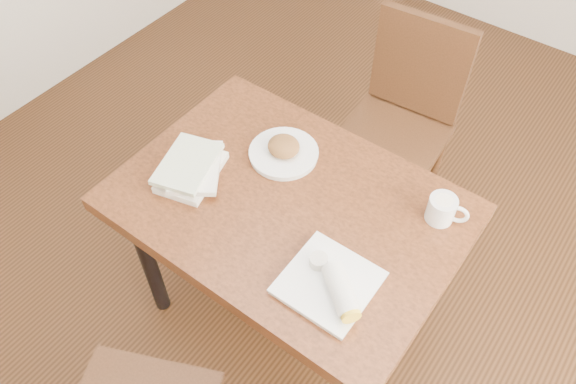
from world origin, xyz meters
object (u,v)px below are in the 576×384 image
Objects in this scene: chair_far at (403,113)px; plate_scone at (284,151)px; table at (288,218)px; book_stack at (192,168)px; coffee_mug at (443,209)px; plate_burrito at (332,285)px.

plate_scone is at bearing -102.55° from chair_far.
book_stack is (-0.33, -0.10, 0.12)m from table.
chair_far is 0.75m from coffee_mug.
plate_scone is at bearing -172.12° from coffee_mug.
table is 0.81m from chair_far.
plate_burrito is 0.92× the size of book_stack.
plate_burrito is at bearing -38.46° from plate_scone.
chair_far reaches higher than book_stack.
chair_far is 1.05m from plate_burrito.
book_stack is at bearing -156.28° from coffee_mug.
chair_far reaches higher than plate_burrito.
coffee_mug is at bearing 28.78° from table.
plate_burrito is (0.29, -0.18, 0.12)m from table.
plate_scone is (-0.14, -0.65, 0.23)m from chair_far.
table is at bearing 147.96° from plate_burrito.
plate_burrito is at bearing -32.04° from table.
chair_far is at bearing 89.30° from table.
plate_burrito is at bearing -7.94° from book_stack.
chair_far is at bearing 126.09° from coffee_mug.
table is at bearing -151.22° from coffee_mug.
coffee_mug reaches higher than plate_burrito.
chair_far is 3.56× the size of plate_burrito.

